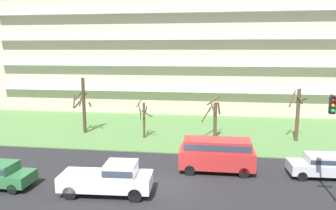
{
  "coord_description": "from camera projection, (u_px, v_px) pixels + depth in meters",
  "views": [
    {
      "loc": [
        2.69,
        -19.35,
        8.47
      ],
      "look_at": [
        -0.9,
        6.0,
        4.09
      ],
      "focal_mm": 34.42,
      "sensor_mm": 36.0,
      "label": 1
    }
  ],
  "objects": [
    {
      "name": "ground",
      "position": [
        169.0,
        184.0,
        20.69
      ],
      "size": [
        160.0,
        160.0,
        0.0
      ],
      "primitive_type": "plane",
      "color": "#232326"
    },
    {
      "name": "grass_lawn_strip",
      "position": [
        187.0,
        130.0,
        34.34
      ],
      "size": [
        80.0,
        16.0,
        0.08
      ],
      "primitive_type": "cube",
      "color": "#547F42",
      "rests_on": "ground"
    },
    {
      "name": "apartment_building",
      "position": [
        195.0,
        40.0,
        46.31
      ],
      "size": [
        54.75,
        12.88,
        19.73
      ],
      "color": "beige",
      "rests_on": "ground"
    },
    {
      "name": "tree_far_left",
      "position": [
        83.0,
        105.0,
        32.67
      ],
      "size": [
        2.09,
        2.34,
        5.72
      ],
      "color": "#423023",
      "rests_on": "ground"
    },
    {
      "name": "tree_left",
      "position": [
        144.0,
        118.0,
        30.94
      ],
      "size": [
        1.62,
        1.61,
        3.76
      ],
      "color": "#4C3828",
      "rests_on": "ground"
    },
    {
      "name": "tree_center",
      "position": [
        214.0,
        118.0,
        30.74
      ],
      "size": [
        1.83,
        1.81,
        4.11
      ],
      "color": "#4C3828",
      "rests_on": "ground"
    },
    {
      "name": "tree_right",
      "position": [
        297.0,
        113.0,
        29.77
      ],
      "size": [
        1.77,
        1.27,
        4.98
      ],
      "color": "#4C3828",
      "rests_on": "ground"
    },
    {
      "name": "pickup_white_center_left",
      "position": [
        110.0,
        178.0,
        19.02
      ],
      "size": [
        5.51,
        2.31,
        1.95
      ],
      "rotation": [
        0.0,
        0.0,
        0.06
      ],
      "color": "white",
      "rests_on": "ground"
    },
    {
      "name": "van_red_center_right",
      "position": [
        217.0,
        153.0,
        22.47
      ],
      "size": [
        5.22,
        2.05,
        2.36
      ],
      "rotation": [
        0.0,
        0.0,
        3.15
      ],
      "color": "#B22828",
      "rests_on": "ground"
    },
    {
      "name": "sedan_silver_near_right",
      "position": [
        323.0,
        165.0,
        21.59
      ],
      "size": [
        4.47,
        1.98,
        1.57
      ],
      "rotation": [
        0.0,
        0.0,
        3.18
      ],
      "color": "#B7BABF",
      "rests_on": "ground"
    }
  ]
}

